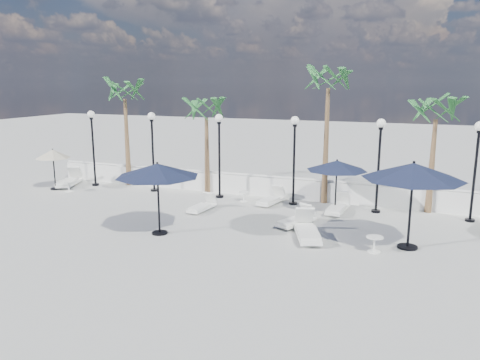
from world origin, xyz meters
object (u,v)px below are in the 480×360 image
(parasol_navy_right, at_px, (413,172))
(parasol_navy_mid, at_px, (337,166))
(lounger_3, at_px, (338,207))
(parasol_navy_left, at_px, (157,171))
(lounger_5, at_px, (297,220))
(lounger_6, at_px, (307,231))
(lounger_4, at_px, (271,199))
(lounger_1, at_px, (70,181))
(lounger_2, at_px, (202,206))
(parasol_cream_small, at_px, (53,155))
(lounger_0, at_px, (68,180))

(parasol_navy_right, bearing_deg, parasol_navy_mid, 130.95)
(lounger_3, height_order, parasol_navy_left, parasol_navy_left)
(parasol_navy_left, distance_m, parasol_navy_right, 8.40)
(lounger_5, relative_size, lounger_6, 0.81)
(lounger_6, height_order, parasol_navy_right, parasol_navy_right)
(lounger_4, distance_m, lounger_5, 3.23)
(parasol_navy_right, bearing_deg, lounger_5, 165.60)
(lounger_6, distance_m, parasol_navy_left, 5.55)
(lounger_1, height_order, lounger_2, lounger_1)
(parasol_cream_small, bearing_deg, lounger_1, 80.75)
(lounger_1, xyz_separation_m, parasol_cream_small, (-0.14, -0.88, 1.48))
(lounger_6, xyz_separation_m, parasol_navy_mid, (0.32, 3.63, 1.67))
(parasol_navy_mid, relative_size, parasol_cream_small, 1.21)
(lounger_0, relative_size, lounger_2, 1.00)
(lounger_6, bearing_deg, lounger_0, 142.97)
(lounger_5, bearing_deg, lounger_6, -37.42)
(lounger_0, xyz_separation_m, lounger_4, (11.10, 0.00, 0.02))
(lounger_1, height_order, parasol_cream_small, parasol_cream_small)
(lounger_2, bearing_deg, lounger_0, 172.37)
(lounger_4, bearing_deg, lounger_5, -45.02)
(lounger_4, bearing_deg, parasol_navy_left, -104.23)
(parasol_cream_small, bearing_deg, lounger_4, 6.01)
(parasol_navy_mid, bearing_deg, lounger_1, 179.87)
(lounger_5, bearing_deg, lounger_4, 147.94)
(lounger_2, bearing_deg, lounger_3, 24.38)
(lounger_6, bearing_deg, lounger_2, 138.34)
(lounger_0, xyz_separation_m, lounger_3, (14.03, -0.31, 0.03))
(lounger_4, xyz_separation_m, parasol_navy_right, (5.76, -3.68, 2.29))
(lounger_4, height_order, parasol_cream_small, parasol_cream_small)
(lounger_3, distance_m, parasol_navy_mid, 1.71)
(lounger_3, bearing_deg, lounger_6, -93.07)
(lounger_2, height_order, lounger_6, lounger_6)
(lounger_5, height_order, parasol_cream_small, parasol_cream_small)
(lounger_1, xyz_separation_m, lounger_5, (12.58, -2.39, -0.04))
(parasol_navy_right, bearing_deg, lounger_3, 129.97)
(lounger_0, bearing_deg, parasol_navy_right, -16.84)
(lounger_5, bearing_deg, lounger_0, -167.99)
(lounger_4, distance_m, parasol_navy_right, 7.21)
(lounger_1, distance_m, parasol_navy_right, 17.02)
(lounger_3, height_order, lounger_5, lounger_3)
(lounger_2, xyz_separation_m, parasol_navy_right, (8.12, -1.59, 2.31))
(lounger_6, distance_m, parasol_cream_small, 13.79)
(lounger_1, relative_size, lounger_2, 1.33)
(lounger_2, relative_size, parasol_navy_mid, 0.68)
(lounger_3, relative_size, parasol_navy_right, 0.60)
(lounger_3, height_order, parasol_cream_small, parasol_cream_small)
(lounger_5, xyz_separation_m, parasol_navy_left, (-4.29, -2.65, 2.05))
(parasol_cream_small, bearing_deg, lounger_2, -6.27)
(parasol_navy_mid, bearing_deg, lounger_6, -94.99)
(lounger_2, height_order, lounger_4, lounger_4)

